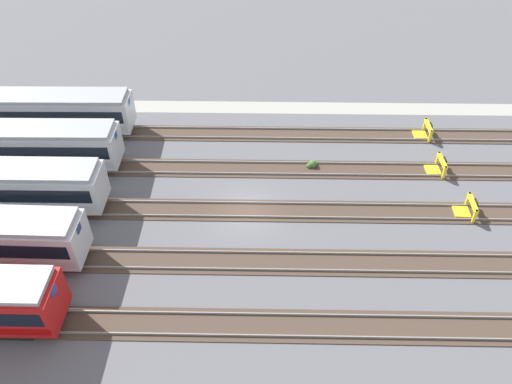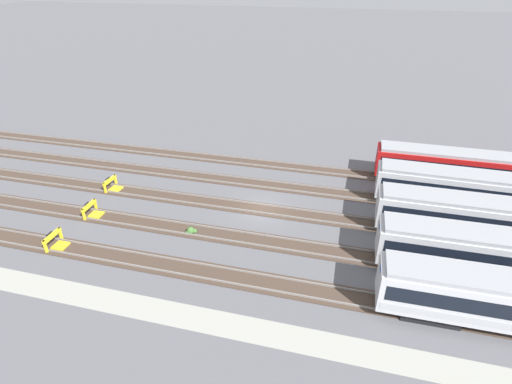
{
  "view_description": "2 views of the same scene",
  "coord_description": "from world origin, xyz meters",
  "px_view_note": "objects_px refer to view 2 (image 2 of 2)",
  "views": [
    {
      "loc": [
        -1.11,
        25.76,
        24.62
      ],
      "look_at": [
        -0.65,
        0.0,
        1.8
      ],
      "focal_mm": 35.0,
      "sensor_mm": 36.0,
      "label": 1
    },
    {
      "loc": [
        7.17,
        -30.46,
        19.76
      ],
      "look_at": [
        -0.65,
        0.0,
        1.8
      ],
      "focal_mm": 28.0,
      "sensor_mm": 36.0,
      "label": 2
    }
  ],
  "objects_px": {
    "subway_car_front_row_right_inner": "(510,256)",
    "weed_clump": "(191,231)",
    "bumper_stop_middle_track": "(113,185)",
    "bumper_stop_near_inner_track": "(92,211)",
    "bumper_stop_nearest_track": "(56,241)",
    "subway_car_front_row_leftmost": "(480,191)",
    "subway_car_back_row_leftmost": "(469,168)",
    "subway_car_front_row_left_inner": "(493,220)"
  },
  "relations": [
    {
      "from": "subway_car_front_row_right_inner",
      "to": "bumper_stop_near_inner_track",
      "type": "bearing_deg",
      "value": 179.97
    },
    {
      "from": "bumper_stop_near_inner_track",
      "to": "weed_clump",
      "type": "relative_size",
      "value": 2.18
    },
    {
      "from": "bumper_stop_middle_track",
      "to": "bumper_stop_near_inner_track",
      "type": "bearing_deg",
      "value": -79.39
    },
    {
      "from": "bumper_stop_near_inner_track",
      "to": "weed_clump",
      "type": "xyz_separation_m",
      "value": [
        9.67,
        -0.38,
        -0.27
      ]
    },
    {
      "from": "bumper_stop_middle_track",
      "to": "subway_car_front_row_leftmost",
      "type": "bearing_deg",
      "value": 7.86
    },
    {
      "from": "subway_car_front_row_left_inner",
      "to": "bumper_stop_middle_track",
      "type": "xyz_separation_m",
      "value": [
        -34.51,
        0.02,
        -1.53
      ]
    },
    {
      "from": "bumper_stop_near_inner_track",
      "to": "bumper_stop_middle_track",
      "type": "distance_m",
      "value": 4.82
    },
    {
      "from": "bumper_stop_nearest_track",
      "to": "bumper_stop_near_inner_track",
      "type": "height_order",
      "value": "same"
    },
    {
      "from": "subway_car_front_row_right_inner",
      "to": "bumper_stop_near_inner_track",
      "type": "relative_size",
      "value": 8.99
    },
    {
      "from": "subway_car_front_row_right_inner",
      "to": "bumper_stop_nearest_track",
      "type": "bearing_deg",
      "value": -171.99
    },
    {
      "from": "subway_car_front_row_left_inner",
      "to": "bumper_stop_middle_track",
      "type": "relative_size",
      "value": 8.97
    },
    {
      "from": "subway_car_front_row_right_inner",
      "to": "bumper_stop_nearest_track",
      "type": "height_order",
      "value": "subway_car_front_row_right_inner"
    },
    {
      "from": "weed_clump",
      "to": "bumper_stop_nearest_track",
      "type": "bearing_deg",
      "value": -155.87
    },
    {
      "from": "bumper_stop_nearest_track",
      "to": "weed_clump",
      "type": "distance_m",
      "value": 10.71
    },
    {
      "from": "subway_car_front_row_leftmost",
      "to": "bumper_stop_nearest_track",
      "type": "xyz_separation_m",
      "value": [
        -33.72,
        -14.26,
        -1.53
      ]
    },
    {
      "from": "subway_car_front_row_right_inner",
      "to": "subway_car_front_row_leftmost",
      "type": "bearing_deg",
      "value": 90.0
    },
    {
      "from": "bumper_stop_near_inner_track",
      "to": "bumper_stop_middle_track",
      "type": "bearing_deg",
      "value": 100.61
    },
    {
      "from": "bumper_stop_near_inner_track",
      "to": "bumper_stop_middle_track",
      "type": "height_order",
      "value": "same"
    },
    {
      "from": "subway_car_back_row_leftmost",
      "to": "weed_clump",
      "type": "height_order",
      "value": "subway_car_back_row_leftmost"
    },
    {
      "from": "subway_car_front_row_leftmost",
      "to": "subway_car_front_row_left_inner",
      "type": "xyz_separation_m",
      "value": [
        -0.0,
        -4.78,
        0.0
      ]
    },
    {
      "from": "bumper_stop_middle_track",
      "to": "weed_clump",
      "type": "height_order",
      "value": "bumper_stop_middle_track"
    },
    {
      "from": "bumper_stop_near_inner_track",
      "to": "bumper_stop_nearest_track",
      "type": "bearing_deg",
      "value": -91.16
    },
    {
      "from": "bumper_stop_middle_track",
      "to": "weed_clump",
      "type": "xyz_separation_m",
      "value": [
        10.56,
        -5.12,
        -0.27
      ]
    },
    {
      "from": "subway_car_front_row_right_inner",
      "to": "bumper_stop_middle_track",
      "type": "height_order",
      "value": "subway_car_front_row_right_inner"
    },
    {
      "from": "subway_car_back_row_leftmost",
      "to": "bumper_stop_middle_track",
      "type": "height_order",
      "value": "subway_car_back_row_leftmost"
    },
    {
      "from": "subway_car_front_row_left_inner",
      "to": "subway_car_front_row_leftmost",
      "type": "bearing_deg",
      "value": 90.0
    },
    {
      "from": "subway_car_back_row_leftmost",
      "to": "weed_clump",
      "type": "bearing_deg",
      "value": -148.51
    },
    {
      "from": "subway_car_front_row_leftmost",
      "to": "bumper_stop_middle_track",
      "type": "distance_m",
      "value": 34.87
    },
    {
      "from": "subway_car_front_row_left_inner",
      "to": "weed_clump",
      "type": "xyz_separation_m",
      "value": [
        -23.95,
        -5.1,
        -1.8
      ]
    },
    {
      "from": "subway_car_front_row_leftmost",
      "to": "weed_clump",
      "type": "distance_m",
      "value": 25.97
    },
    {
      "from": "subway_car_front_row_left_inner",
      "to": "subway_car_back_row_leftmost",
      "type": "distance_m",
      "value": 9.57
    },
    {
      "from": "subway_car_front_row_left_inner",
      "to": "subway_car_back_row_leftmost",
      "type": "bearing_deg",
      "value": 90.0
    },
    {
      "from": "subway_car_front_row_leftmost",
      "to": "subway_car_back_row_leftmost",
      "type": "bearing_deg",
      "value": 90.0
    },
    {
      "from": "subway_car_front_row_left_inner",
      "to": "weed_clump",
      "type": "distance_m",
      "value": 24.55
    },
    {
      "from": "bumper_stop_middle_track",
      "to": "weed_clump",
      "type": "bearing_deg",
      "value": -25.88
    },
    {
      "from": "subway_car_front_row_leftmost",
      "to": "subway_car_back_row_leftmost",
      "type": "height_order",
      "value": "same"
    },
    {
      "from": "subway_car_front_row_left_inner",
      "to": "weed_clump",
      "type": "bearing_deg",
      "value": -167.97
    },
    {
      "from": "bumper_stop_middle_track",
      "to": "bumper_stop_nearest_track",
      "type": "bearing_deg",
      "value": -85.24
    },
    {
      "from": "subway_car_front_row_leftmost",
      "to": "bumper_stop_nearest_track",
      "type": "height_order",
      "value": "subway_car_front_row_leftmost"
    },
    {
      "from": "subway_car_front_row_right_inner",
      "to": "weed_clump",
      "type": "height_order",
      "value": "subway_car_front_row_right_inner"
    },
    {
      "from": "subway_car_front_row_left_inner",
      "to": "bumper_stop_near_inner_track",
      "type": "bearing_deg",
      "value": -172.01
    },
    {
      "from": "subway_car_back_row_leftmost",
      "to": "bumper_stop_middle_track",
      "type": "bearing_deg",
      "value": -164.53
    }
  ]
}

